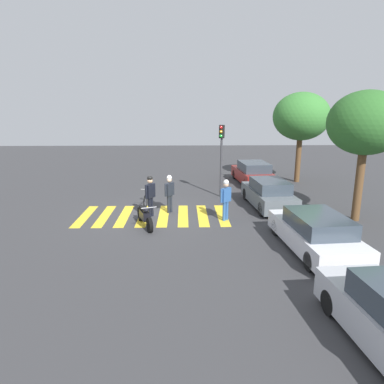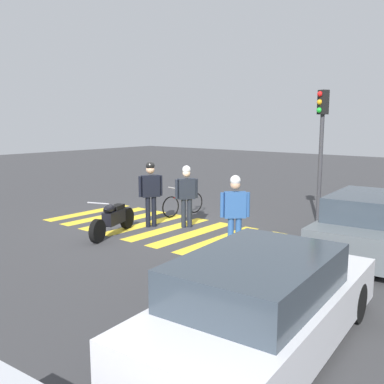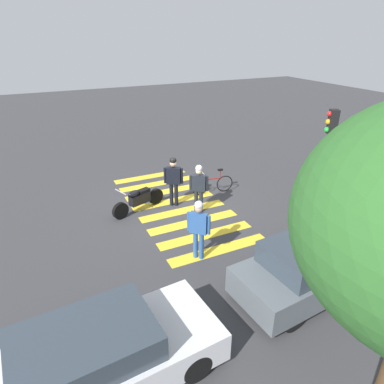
% 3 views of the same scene
% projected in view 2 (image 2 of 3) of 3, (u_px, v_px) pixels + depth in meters
% --- Properties ---
extents(ground_plane, '(60.00, 60.00, 0.00)m').
position_uv_depth(ground_plane, '(157.00, 227.00, 12.72)').
color(ground_plane, '#38383A').
extents(police_motorcycle, '(2.12, 0.98, 1.02)m').
position_uv_depth(police_motorcycle, '(113.00, 219.00, 11.71)').
color(police_motorcycle, black).
rests_on(police_motorcycle, ground_plane).
extents(leaning_bicycle, '(1.74, 0.46, 1.00)m').
position_uv_depth(leaning_bicycle, '(183.00, 204.00, 14.22)').
color(leaning_bicycle, black).
rests_on(leaning_bicycle, ground_plane).
extents(officer_on_foot, '(0.63, 0.43, 1.91)m').
position_uv_depth(officer_on_foot, '(151.00, 189.00, 12.53)').
color(officer_on_foot, black).
rests_on(officer_on_foot, ground_plane).
extents(officer_by_motorcycle, '(0.57, 0.44, 1.80)m').
position_uv_depth(officer_by_motorcycle, '(187.00, 192.00, 12.48)').
color(officer_by_motorcycle, '#1E232D').
rests_on(officer_by_motorcycle, ground_plane).
extents(pedestrian_bystander, '(0.50, 0.52, 1.84)m').
position_uv_depth(pedestrian_bystander, '(235.00, 208.00, 9.97)').
color(pedestrian_bystander, '#2D5999').
rests_on(pedestrian_bystander, ground_plane).
extents(crosswalk_stripes, '(3.26, 6.75, 0.01)m').
position_uv_depth(crosswalk_stripes, '(157.00, 226.00, 12.72)').
color(crosswalk_stripes, yellow).
rests_on(crosswalk_stripes, ground_plane).
extents(car_grey_coupe, '(4.32, 2.01, 1.42)m').
position_uv_depth(car_grey_coupe, '(368.00, 225.00, 10.08)').
color(car_grey_coupe, black).
rests_on(car_grey_coupe, ground_plane).
extents(car_white_van, '(4.63, 2.17, 1.36)m').
position_uv_depth(car_white_van, '(263.00, 304.00, 5.77)').
color(car_white_van, black).
rests_on(car_white_van, ground_plane).
extents(traffic_light_pole, '(0.36, 0.32, 3.94)m').
position_uv_depth(traffic_light_pole, '(321.00, 134.00, 12.76)').
color(traffic_light_pole, '#38383D').
rests_on(traffic_light_pole, ground_plane).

